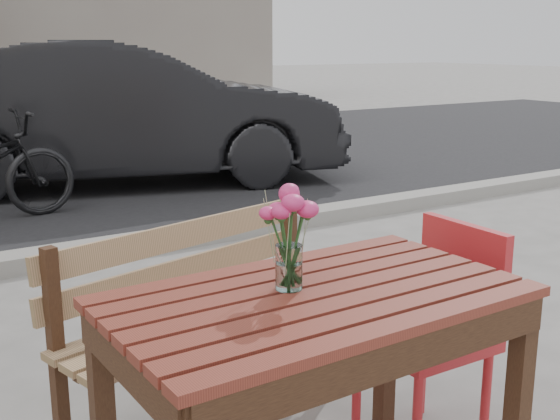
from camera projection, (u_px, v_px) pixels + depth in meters
name	position (u px, v px, depth m)	size (l,w,h in m)	color
main_table	(317.00, 331.00, 2.13)	(1.26, 0.75, 0.77)	maroon
main_bench	(201.00, 293.00, 2.86)	(1.39, 0.70, 0.83)	olive
red_chair	(439.00, 319.00, 2.62)	(0.42, 0.42, 0.84)	red
main_vase	(289.00, 224.00, 2.07)	(0.18, 0.18, 0.32)	white
parked_car	(123.00, 113.00, 7.51)	(1.61, 4.63, 1.52)	black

